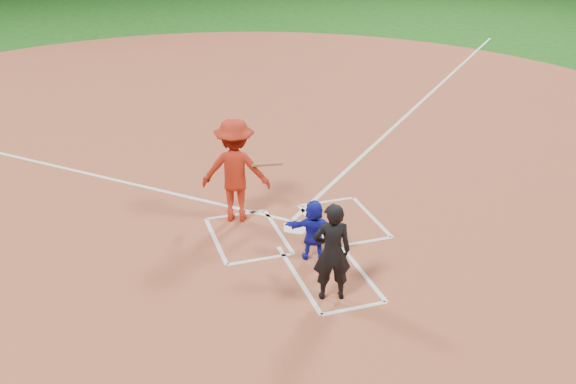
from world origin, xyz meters
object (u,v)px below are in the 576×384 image
object	(u,v)px
batter_at_plate	(235,170)
home_plate	(296,228)
catcher	(314,230)
umpire	(332,252)

from	to	relation	value
batter_at_plate	home_plate	bearing A→B (deg)	-37.81
catcher	home_plate	bearing A→B (deg)	-71.43
umpire	batter_at_plate	xyz separation A→B (m)	(-0.75, 3.15, 0.20)
home_plate	catcher	size ratio (longest dim) A/B	0.54
umpire	catcher	bearing A→B (deg)	-85.37
catcher	umpire	size ratio (longest dim) A/B	0.67
umpire	batter_at_plate	world-z (taller)	batter_at_plate
home_plate	batter_at_plate	distance (m)	1.61
catcher	umpire	xyz separation A→B (m)	(-0.16, -1.23, 0.27)
home_plate	umpire	size ratio (longest dim) A/B	0.36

